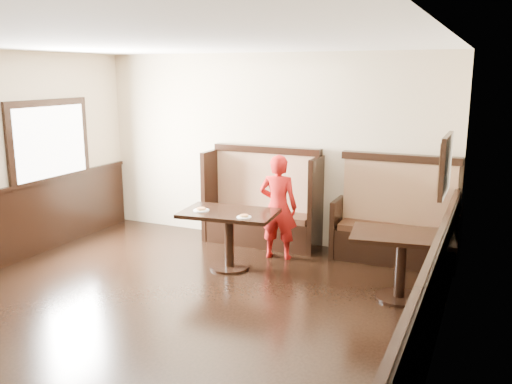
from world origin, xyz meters
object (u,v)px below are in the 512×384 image
Objects in this scene: table_main at (229,225)px; child at (278,207)px; booth_neighbor at (395,227)px; booth_main at (263,209)px; table_neighbor at (401,250)px.

child reaches higher than table_main.
booth_neighbor is 1.14× the size of child.
booth_main is at bearing -57.47° from child.
booth_neighbor is (1.95, -0.00, -0.05)m from booth_main.
table_main is at bearing -88.27° from booth_main.
table_neighbor is 0.83× the size of child.
booth_main is 1.21× the size of child.
booth_neighbor reaches higher than table_neighbor.
booth_main is 1.95m from booth_neighbor.
table_main is 2.21m from table_neighbor.
booth_neighbor is at bearing -0.05° from booth_main.
booth_main reaches higher than table_main.
booth_main is at bearing 85.73° from table_main.
booth_neighbor is at bearing -167.80° from child.
table_neighbor is at bearing 149.76° from child.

